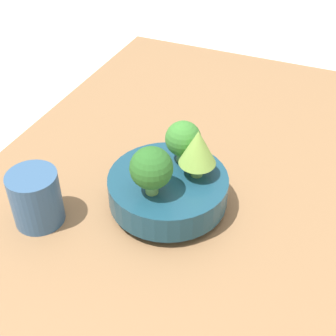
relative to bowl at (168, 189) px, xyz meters
name	(u,v)px	position (x,y,z in m)	size (l,w,h in m)	color
ground_plane	(171,211)	(0.04, 0.01, -0.09)	(6.00, 6.00, 0.00)	silver
table	(171,201)	(0.04, 0.01, -0.06)	(1.19, 0.71, 0.05)	olive
bowl	(168,189)	(0.00, 0.00, 0.00)	(0.20, 0.20, 0.06)	navy
romanesco_piece_near	(198,148)	(0.03, -0.04, 0.08)	(0.06, 0.06, 0.09)	#609347
broccoli_floret_left	(150,168)	(-0.04, 0.01, 0.07)	(0.07, 0.07, 0.08)	#609347
broccoli_floret_right	(183,139)	(0.05, -0.01, 0.07)	(0.06, 0.06, 0.08)	#609347
cup	(36,198)	(-0.11, 0.18, 0.01)	(0.08, 0.08, 0.09)	#33567F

